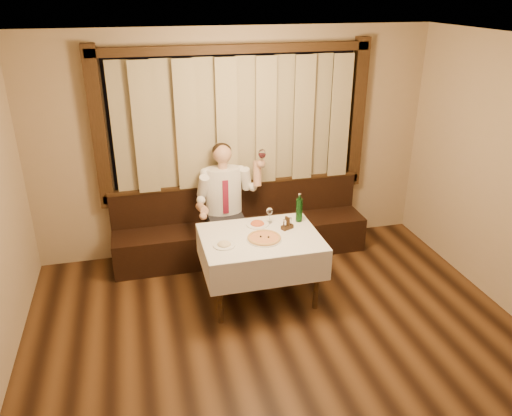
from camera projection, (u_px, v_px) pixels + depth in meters
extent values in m
cube|color=black|center=(311.00, 408.00, 4.14)|extent=(5.00, 6.00, 0.01)
cube|color=silver|center=(332.00, 60.00, 3.00)|extent=(5.00, 6.00, 0.01)
cube|color=tan|center=(235.00, 144.00, 6.23)|extent=(5.00, 0.01, 2.80)
cube|color=black|center=(235.00, 121.00, 6.09)|extent=(3.00, 0.02, 1.60)
cube|color=orange|center=(179.00, 149.00, 6.05)|extent=(0.50, 0.01, 0.40)
cube|color=black|center=(236.00, 187.00, 6.40)|extent=(3.30, 0.12, 0.10)
cube|color=black|center=(234.00, 49.00, 5.71)|extent=(3.30, 0.12, 0.10)
cube|color=black|center=(98.00, 130.00, 5.70)|extent=(0.16, 0.12, 1.90)
cube|color=black|center=(357.00, 114.00, 6.41)|extent=(0.16, 0.12, 1.90)
cube|color=#867756|center=(236.00, 123.00, 6.00)|extent=(2.90, 0.08, 1.55)
cube|color=black|center=(241.00, 239.00, 6.42)|extent=(3.20, 0.60, 0.45)
cube|color=black|center=(237.00, 200.00, 6.45)|extent=(3.20, 0.12, 0.45)
cube|color=black|center=(237.00, 182.00, 6.35)|extent=(3.20, 0.14, 0.04)
cylinder|color=black|center=(220.00, 293.00, 5.06)|extent=(0.06, 0.06, 0.71)
cylinder|color=black|center=(316.00, 280.00, 5.29)|extent=(0.06, 0.06, 0.71)
cylinder|color=black|center=(208.00, 258.00, 5.72)|extent=(0.06, 0.06, 0.71)
cylinder|color=black|center=(295.00, 247.00, 5.95)|extent=(0.06, 0.06, 0.71)
cube|color=black|center=(261.00, 238.00, 5.35)|extent=(1.20, 0.90, 0.04)
cube|color=white|center=(261.00, 236.00, 5.34)|extent=(1.26, 0.96, 0.01)
cube|color=white|center=(272.00, 273.00, 4.99)|extent=(1.26, 0.01, 0.35)
cube|color=white|center=(250.00, 231.00, 5.84)|extent=(1.26, 0.01, 0.35)
cube|color=white|center=(203.00, 258.00, 5.27)|extent=(0.01, 0.96, 0.35)
cube|color=white|center=(315.00, 244.00, 5.55)|extent=(0.01, 0.96, 0.35)
cylinder|color=white|center=(264.00, 239.00, 5.27)|extent=(0.38, 0.38, 0.01)
cylinder|color=#C44A1D|center=(264.00, 238.00, 5.26)|extent=(0.34, 0.34, 0.01)
torus|color=tan|center=(264.00, 238.00, 5.26)|extent=(0.36, 0.36, 0.03)
sphere|color=black|center=(261.00, 236.00, 5.27)|extent=(0.02, 0.02, 0.02)
sphere|color=black|center=(269.00, 237.00, 5.26)|extent=(0.02, 0.02, 0.02)
cylinder|color=white|center=(257.00, 224.00, 5.59)|extent=(0.25, 0.25, 0.02)
ellipsoid|color=#C43D1F|center=(257.00, 221.00, 5.57)|extent=(0.16, 0.16, 0.07)
cylinder|color=white|center=(224.00, 245.00, 5.14)|extent=(0.23, 0.23, 0.01)
ellipsoid|color=#D3BD88|center=(224.00, 242.00, 5.12)|extent=(0.14, 0.14, 0.06)
cylinder|color=#104D13|center=(299.00, 210.00, 5.63)|extent=(0.07, 0.07, 0.27)
cylinder|color=#104D13|center=(300.00, 197.00, 5.56)|extent=(0.03, 0.03, 0.06)
cylinder|color=silver|center=(300.00, 194.00, 5.55)|extent=(0.03, 0.03, 0.01)
cylinder|color=white|center=(269.00, 223.00, 5.64)|extent=(0.06, 0.06, 0.01)
cylinder|color=white|center=(269.00, 218.00, 5.62)|extent=(0.01, 0.01, 0.10)
ellipsoid|color=white|center=(270.00, 211.00, 5.58)|extent=(0.07, 0.07, 0.09)
cube|color=black|center=(287.00, 227.00, 5.49)|extent=(0.15, 0.11, 0.04)
cube|color=black|center=(287.00, 221.00, 5.46)|extent=(0.04, 0.07, 0.10)
cylinder|color=white|center=(285.00, 224.00, 5.45)|extent=(0.04, 0.04, 0.08)
cylinder|color=silver|center=(285.00, 220.00, 5.43)|extent=(0.04, 0.04, 0.01)
cylinder|color=white|center=(290.00, 222.00, 5.49)|extent=(0.04, 0.04, 0.08)
cylinder|color=silver|center=(290.00, 218.00, 5.48)|extent=(0.04, 0.04, 0.01)
cube|color=black|center=(227.00, 223.00, 6.14)|extent=(0.43, 0.48, 0.17)
cube|color=black|center=(221.00, 256.00, 6.03)|extent=(0.12, 0.13, 0.45)
cube|color=black|center=(240.00, 253.00, 6.08)|extent=(0.12, 0.13, 0.45)
ellipsoid|color=white|center=(223.00, 190.00, 6.13)|extent=(0.45, 0.28, 0.58)
cube|color=maroon|center=(226.00, 197.00, 6.01)|extent=(0.07, 0.01, 0.43)
cylinder|color=tan|center=(223.00, 165.00, 5.99)|extent=(0.11, 0.11, 0.09)
sphere|color=tan|center=(222.00, 154.00, 5.94)|extent=(0.22, 0.22, 0.22)
ellipsoid|color=black|center=(222.00, 150.00, 5.95)|extent=(0.23, 0.23, 0.17)
sphere|color=white|center=(205.00, 174.00, 5.98)|extent=(0.14, 0.14, 0.14)
sphere|color=white|center=(240.00, 171.00, 6.08)|extent=(0.14, 0.14, 0.14)
sphere|color=tan|center=(203.00, 216.00, 5.72)|extent=(0.09, 0.09, 0.09)
sphere|color=tan|center=(261.00, 163.00, 5.91)|extent=(0.10, 0.10, 0.10)
cylinder|color=white|center=(262.00, 161.00, 5.86)|extent=(0.01, 0.01, 0.12)
ellipsoid|color=white|center=(262.00, 153.00, 5.83)|extent=(0.09, 0.09, 0.11)
ellipsoid|color=#4C070F|center=(262.00, 155.00, 5.83)|extent=(0.07, 0.07, 0.06)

